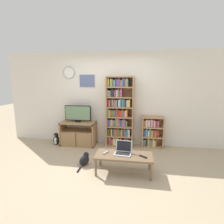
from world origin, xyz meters
TOP-DOWN VIEW (x-y plane):
  - ground_plane at (0.00, 0.00)m, footprint 18.00×18.00m
  - wall_back at (-0.01, 1.64)m, footprint 6.18×0.09m
  - tv_stand at (-0.90, 1.33)m, footprint 0.97×0.48m
  - television at (-0.91, 1.37)m, footprint 0.75×0.18m
  - bookshelf_tall at (0.24, 1.46)m, footprint 0.74×0.31m
  - bookshelf_short at (1.14, 1.49)m, footprint 0.59×0.25m
  - coffee_table at (0.50, -0.00)m, footprint 1.12×0.50m
  - laptop at (0.49, 0.06)m, footprint 0.35×0.30m
  - remote_near_laptop at (0.13, 0.02)m, footprint 0.11×0.16m
  - remote_far_from_laptop at (0.88, -0.05)m, footprint 0.15×0.13m
  - cat at (-0.37, 0.20)m, footprint 0.25×0.49m
  - penguin_figurine at (-1.54, 1.24)m, footprint 0.19×0.17m

SIDE VIEW (x-z plane):
  - ground_plane at x=0.00m, z-range 0.00..0.00m
  - cat at x=-0.37m, z-range -0.02..0.26m
  - penguin_figurine at x=-1.54m, z-range -0.02..0.33m
  - tv_stand at x=-0.90m, z-range 0.00..0.67m
  - coffee_table at x=0.50m, z-range 0.15..0.53m
  - remote_near_laptop at x=0.13m, z-range 0.38..0.40m
  - remote_far_from_laptop at x=0.88m, z-range 0.38..0.40m
  - bookshelf_short at x=1.14m, z-range -0.01..0.85m
  - laptop at x=0.49m, z-range 0.32..0.57m
  - television at x=-0.91m, z-range 0.67..1.13m
  - bookshelf_tall at x=0.24m, z-range -0.03..1.90m
  - wall_back at x=-0.01m, z-range 0.01..2.61m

